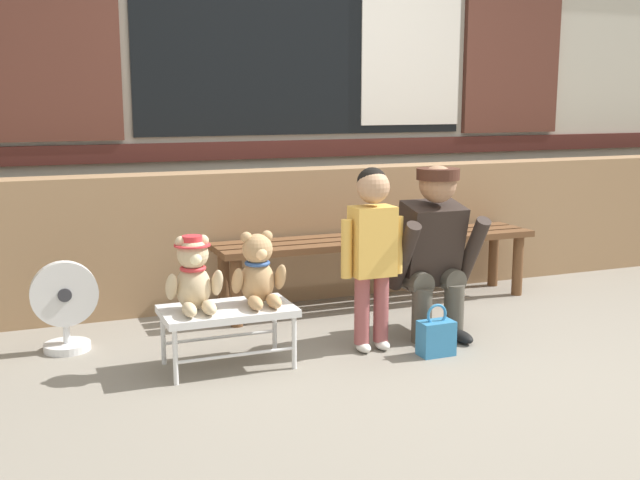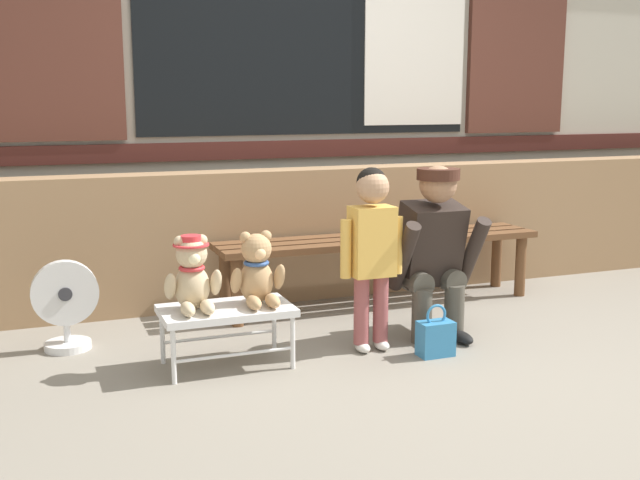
{
  "view_description": "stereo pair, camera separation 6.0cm",
  "coord_description": "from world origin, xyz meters",
  "px_view_note": "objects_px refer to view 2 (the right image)",
  "views": [
    {
      "loc": [
        -1.94,
        -3.25,
        1.31
      ],
      "look_at": [
        -0.43,
        0.53,
        0.55
      ],
      "focal_mm": 43.35,
      "sensor_mm": 36.0,
      "label": 1
    },
    {
      "loc": [
        -1.89,
        -3.28,
        1.31
      ],
      "look_at": [
        -0.43,
        0.53,
        0.55
      ],
      "focal_mm": 43.35,
      "sensor_mm": 36.0,
      "label": 2
    }
  ],
  "objects_px": {
    "teddy_bear_with_hat": "(193,275)",
    "adult_crouching": "(434,251)",
    "teddy_bear_plain": "(257,272)",
    "child_standing": "(372,239)",
    "floor_fan": "(66,306)",
    "wooden_bench_long": "(380,247)",
    "small_display_bench": "(226,314)",
    "handbag_on_ground": "(436,337)"
  },
  "relations": [
    {
      "from": "small_display_bench",
      "to": "child_standing",
      "type": "relative_size",
      "value": 0.67
    },
    {
      "from": "small_display_bench",
      "to": "child_standing",
      "type": "xyz_separation_m",
      "value": [
        0.76,
        -0.03,
        0.33
      ]
    },
    {
      "from": "adult_crouching",
      "to": "floor_fan",
      "type": "relative_size",
      "value": 1.98
    },
    {
      "from": "wooden_bench_long",
      "to": "handbag_on_ground",
      "type": "height_order",
      "value": "wooden_bench_long"
    },
    {
      "from": "small_display_bench",
      "to": "teddy_bear_with_hat",
      "type": "xyz_separation_m",
      "value": [
        -0.16,
        0.0,
        0.21
      ]
    },
    {
      "from": "adult_crouching",
      "to": "child_standing",
      "type": "bearing_deg",
      "value": -166.98
    },
    {
      "from": "wooden_bench_long",
      "to": "floor_fan",
      "type": "relative_size",
      "value": 4.37
    },
    {
      "from": "wooden_bench_long",
      "to": "floor_fan",
      "type": "xyz_separation_m",
      "value": [
        -1.91,
        -0.24,
        -0.13
      ]
    },
    {
      "from": "handbag_on_ground",
      "to": "teddy_bear_plain",
      "type": "bearing_deg",
      "value": 165.02
    },
    {
      "from": "small_display_bench",
      "to": "teddy_bear_plain",
      "type": "relative_size",
      "value": 1.76
    },
    {
      "from": "adult_crouching",
      "to": "small_display_bench",
      "type": "bearing_deg",
      "value": -176.64
    },
    {
      "from": "small_display_bench",
      "to": "handbag_on_ground",
      "type": "height_order",
      "value": "small_display_bench"
    },
    {
      "from": "small_display_bench",
      "to": "floor_fan",
      "type": "relative_size",
      "value": 1.33
    },
    {
      "from": "wooden_bench_long",
      "to": "child_standing",
      "type": "distance_m",
      "value": 0.94
    },
    {
      "from": "child_standing",
      "to": "small_display_bench",
      "type": "bearing_deg",
      "value": 177.97
    },
    {
      "from": "teddy_bear_plain",
      "to": "teddy_bear_with_hat",
      "type": "bearing_deg",
      "value": 179.87
    },
    {
      "from": "small_display_bench",
      "to": "handbag_on_ground",
      "type": "bearing_deg",
      "value": -12.67
    },
    {
      "from": "handbag_on_ground",
      "to": "adult_crouching",
      "type": "bearing_deg",
      "value": 64.08
    },
    {
      "from": "small_display_bench",
      "to": "teddy_bear_with_hat",
      "type": "bearing_deg",
      "value": 179.23
    },
    {
      "from": "teddy_bear_with_hat",
      "to": "child_standing",
      "type": "xyz_separation_m",
      "value": [
        0.92,
        -0.03,
        0.12
      ]
    },
    {
      "from": "wooden_bench_long",
      "to": "teddy_bear_with_hat",
      "type": "xyz_separation_m",
      "value": [
        -1.35,
        -0.78,
        0.1
      ]
    },
    {
      "from": "teddy_bear_plain",
      "to": "handbag_on_ground",
      "type": "distance_m",
      "value": 0.98
    },
    {
      "from": "wooden_bench_long",
      "to": "small_display_bench",
      "type": "height_order",
      "value": "wooden_bench_long"
    },
    {
      "from": "child_standing",
      "to": "teddy_bear_plain",
      "type": "bearing_deg",
      "value": 177.3
    },
    {
      "from": "small_display_bench",
      "to": "floor_fan",
      "type": "distance_m",
      "value": 0.9
    },
    {
      "from": "handbag_on_ground",
      "to": "small_display_bench",
      "type": "bearing_deg",
      "value": 167.33
    },
    {
      "from": "teddy_bear_with_hat",
      "to": "teddy_bear_plain",
      "type": "relative_size",
      "value": 1.0
    },
    {
      "from": "teddy_bear_with_hat",
      "to": "child_standing",
      "type": "height_order",
      "value": "child_standing"
    },
    {
      "from": "adult_crouching",
      "to": "floor_fan",
      "type": "height_order",
      "value": "adult_crouching"
    },
    {
      "from": "teddy_bear_with_hat",
      "to": "teddy_bear_plain",
      "type": "distance_m",
      "value": 0.32
    },
    {
      "from": "teddy_bear_with_hat",
      "to": "adult_crouching",
      "type": "bearing_deg",
      "value": 2.87
    },
    {
      "from": "small_display_bench",
      "to": "wooden_bench_long",
      "type": "bearing_deg",
      "value": 33.15
    },
    {
      "from": "child_standing",
      "to": "adult_crouching",
      "type": "distance_m",
      "value": 0.44
    },
    {
      "from": "teddy_bear_plain",
      "to": "child_standing",
      "type": "relative_size",
      "value": 0.38
    },
    {
      "from": "teddy_bear_with_hat",
      "to": "adult_crouching",
      "type": "xyz_separation_m",
      "value": [
        1.34,
        0.07,
        0.01
      ]
    },
    {
      "from": "handbag_on_ground",
      "to": "teddy_bear_with_hat",
      "type": "bearing_deg",
      "value": 168.88
    },
    {
      "from": "small_display_bench",
      "to": "floor_fan",
      "type": "bearing_deg",
      "value": 143.26
    },
    {
      "from": "small_display_bench",
      "to": "child_standing",
      "type": "bearing_deg",
      "value": -2.03
    },
    {
      "from": "wooden_bench_long",
      "to": "adult_crouching",
      "type": "distance_m",
      "value": 0.72
    },
    {
      "from": "adult_crouching",
      "to": "wooden_bench_long",
      "type": "bearing_deg",
      "value": 88.99
    },
    {
      "from": "teddy_bear_with_hat",
      "to": "floor_fan",
      "type": "bearing_deg",
      "value": 136.3
    },
    {
      "from": "teddy_bear_plain",
      "to": "adult_crouching",
      "type": "relative_size",
      "value": 0.38
    }
  ]
}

